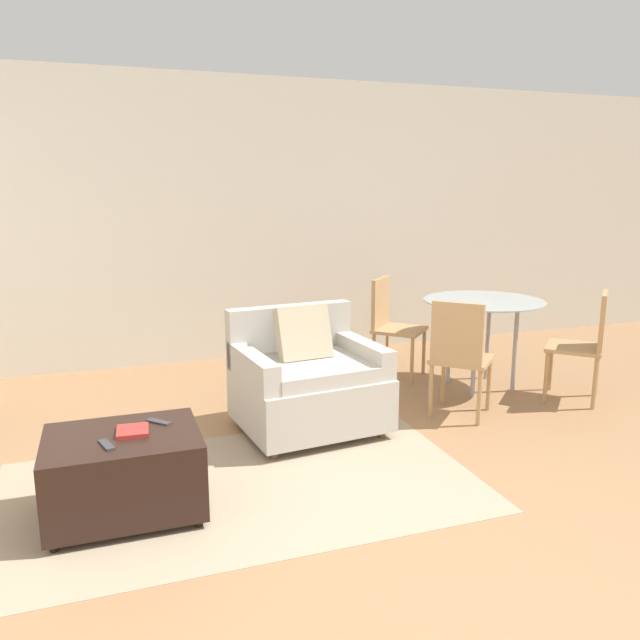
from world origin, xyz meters
The scene contains 12 objects.
ground_plane centered at (0.00, 0.00, 0.00)m, with size 20.00×20.00×0.00m, color #936B47.
wall_back centered at (0.00, 3.77, 1.38)m, with size 12.00×0.06×2.75m.
area_rug centered at (-0.58, 0.95, 0.00)m, with size 2.72×1.57×0.01m.
armchair centered at (0.05, 1.68, 0.35)m, with size 1.04×0.92×0.89m.
ottoman centered at (-1.23, 0.86, 0.24)m, with size 0.79×0.61×0.44m.
book_stack centered at (-1.17, 0.87, 0.45)m, with size 0.17×0.18×0.02m.
tv_remote_primary centered at (-1.30, 0.74, 0.45)m, with size 0.08×0.15×0.01m.
tv_remote_secondary centered at (-1.03, 0.97, 0.45)m, with size 0.13×0.14×0.01m.
dining_table centered at (1.77, 2.10, 0.67)m, with size 1.02×1.02×0.77m.
dining_chair_near_left centered at (1.18, 1.52, 0.52)m, with size 0.59×0.59×0.90m.
dining_chair_near_right centered at (2.35, 1.52, 0.52)m, with size 0.59×0.59×0.90m.
dining_chair_far_left centered at (1.18, 2.69, 0.52)m, with size 0.59×0.59×0.90m.
Camera 1 is at (-1.26, -2.35, 1.70)m, focal length 35.00 mm.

